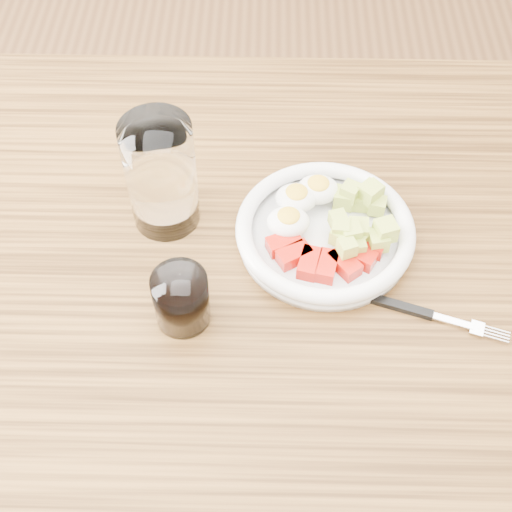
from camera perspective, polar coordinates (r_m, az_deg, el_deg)
The scene contains 6 objects.
ground at distance 1.61m, azimuth 0.36°, elevation -17.66°, with size 4.00×4.00×0.00m, color brown.
dining_table at distance 1.01m, azimuth 0.56°, elevation -4.95°, with size 1.50×0.90×0.77m.
bowl at distance 0.95m, azimuth 5.56°, elevation 2.16°, with size 0.24×0.24×0.06m.
fork at distance 0.91m, azimuth 12.84°, elevation -4.35°, with size 0.18×0.07×0.01m.
water_glass at distance 0.93m, azimuth -7.60°, elevation 6.43°, with size 0.09×0.09×0.16m, color white.
coffee_glass at distance 0.86m, azimuth -6.00°, elevation -3.46°, with size 0.07×0.07×0.08m.
Camera 1 is at (0.00, -0.53, 1.52)m, focal length 50.00 mm.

